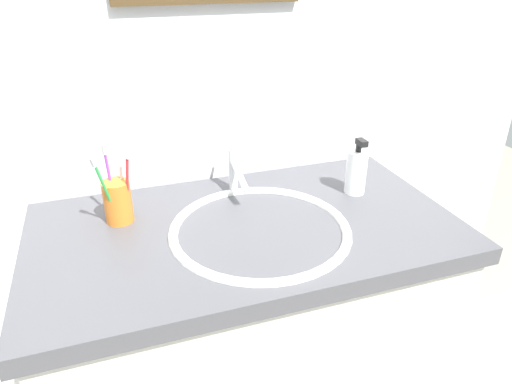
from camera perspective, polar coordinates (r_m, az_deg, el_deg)
tiled_wall_back at (r=1.34m, az=-5.74°, el=14.74°), size 2.25×0.04×2.40m
vanity_counter at (r=1.44m, az=-1.03°, el=-19.22°), size 1.05×0.58×0.88m
sink_basin at (r=1.16m, az=0.48°, el=-6.31°), size 0.45×0.45×0.11m
faucet at (r=1.28m, az=-2.57°, el=2.58°), size 0.02×0.17×0.14m
toothbrush_cup at (r=1.20m, az=-16.59°, el=-1.15°), size 0.07×0.07×0.11m
toothbrush_white at (r=1.19m, az=-16.20°, el=1.92°), size 0.02×0.03×0.19m
toothbrush_purple at (r=1.19m, az=-17.51°, el=1.71°), size 0.02×0.03×0.19m
toothbrush_green at (r=1.14m, az=-18.08°, el=0.57°), size 0.05×0.05×0.19m
toothbrush_red at (r=1.16m, az=-15.51°, el=1.32°), size 0.03×0.04×0.20m
soap_dispenser at (r=1.32m, az=12.19°, el=2.52°), size 0.06×0.06×0.16m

